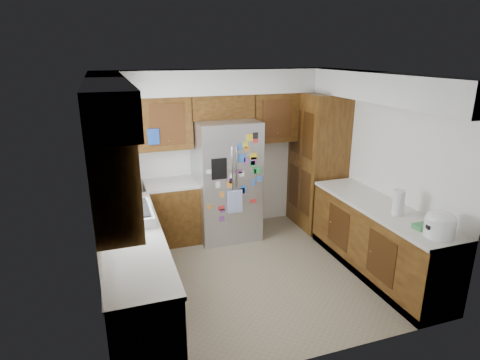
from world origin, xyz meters
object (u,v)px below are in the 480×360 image
at_px(fridge, 227,180).
at_px(rice_cooker, 440,224).
at_px(pantry, 317,161).
at_px(paper_towel, 398,203).

xyz_separation_m(fridge, rice_cooker, (1.50, -2.58, 0.16)).
height_order(pantry, rice_cooker, pantry).
height_order(pantry, paper_towel, pantry).
bearing_deg(paper_towel, fridge, 126.89).
bearing_deg(fridge, paper_towel, -53.11).
distance_m(fridge, paper_towel, 2.48).
xyz_separation_m(fridge, paper_towel, (1.48, -1.98, 0.17)).
bearing_deg(paper_towel, pantry, 89.48).
bearing_deg(rice_cooker, fridge, 120.13).
xyz_separation_m(pantry, paper_towel, (-0.02, -1.92, -0.00)).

